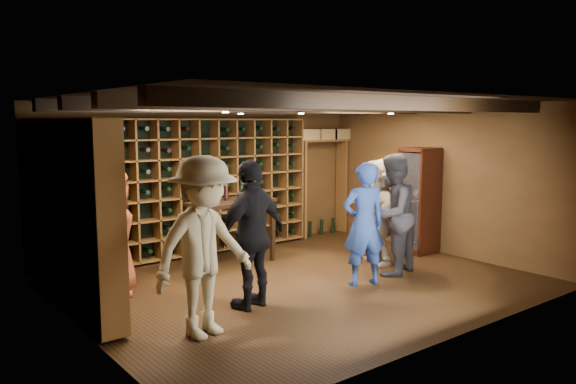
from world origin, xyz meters
TOP-DOWN VIEW (x-y plane):
  - ground at (0.00, 0.00)m, footprint 6.00×6.00m
  - room_shell at (0.00, 0.05)m, footprint 6.00×6.00m
  - wine_rack_back at (-0.52, 2.33)m, footprint 4.65×0.30m
  - wine_rack_left at (-2.83, 0.82)m, footprint 0.30×2.65m
  - crate_shelf at (2.41, 2.32)m, footprint 1.20×0.32m
  - display_cabinet at (2.71, 0.20)m, footprint 0.55×0.50m
  - man_blue_shirt at (0.61, -0.57)m, footprint 0.71×0.59m
  - man_grey_suit at (1.32, -0.44)m, footprint 1.00×0.87m
  - guest_red_floral at (-2.23, 1.06)m, footprint 0.78×0.92m
  - guest_woman_black at (-1.11, -0.43)m, footprint 1.11×0.65m
  - guest_khaki at (-2.01, -0.86)m, footprint 1.32×0.90m
  - guest_beige at (1.62, 0.10)m, footprint 1.14×1.59m
  - tasting_table at (-0.23, 1.45)m, footprint 1.42×0.86m

SIDE VIEW (x-z plane):
  - ground at x=0.00m, z-range 0.00..0.00m
  - guest_red_floral at x=-2.23m, z-range 0.00..1.61m
  - guest_beige at x=1.62m, z-range 0.00..1.65m
  - man_blue_shirt at x=0.61m, z-range 0.00..1.68m
  - display_cabinet at x=2.71m, z-range -0.02..1.73m
  - tasting_table at x=-0.23m, z-range 0.23..1.52m
  - man_grey_suit at x=1.32m, z-range 0.00..1.76m
  - guest_woman_black at x=-1.11m, z-range 0.00..1.78m
  - guest_khaki at x=-2.01m, z-range 0.00..1.88m
  - wine_rack_back at x=-0.52m, z-range 0.05..2.25m
  - wine_rack_left at x=-2.83m, z-range 0.05..2.25m
  - crate_shelf at x=2.41m, z-range 0.54..2.60m
  - room_shell at x=0.00m, z-range -0.58..5.42m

